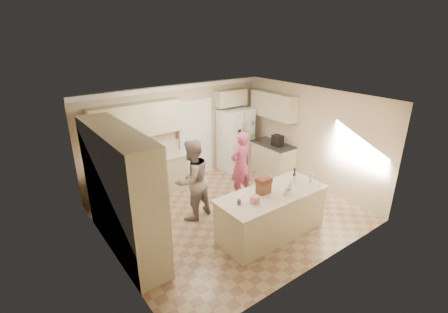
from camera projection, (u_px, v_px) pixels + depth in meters
floor at (230, 214)px, 7.36m from camera, size 5.20×4.60×0.02m
ceiling at (230, 99)px, 6.40m from camera, size 5.20×4.60×0.02m
wall_back at (177, 134)px, 8.61m from camera, size 5.20×0.02×2.60m
wall_front at (318, 204)px, 5.16m from camera, size 5.20×0.02×2.60m
wall_left at (107, 195)px, 5.43m from camera, size 0.02×4.60×2.60m
wall_right at (310, 137)px, 8.33m from camera, size 0.02×4.60×2.60m
crown_back at (175, 88)px, 8.12m from camera, size 5.20×0.08×0.12m
pantry_bank at (122, 192)px, 5.80m from camera, size 0.60×2.60×2.35m
back_base_cab at (144, 178)px, 8.05m from camera, size 2.20×0.60×0.88m
back_countertop at (143, 161)px, 7.88m from camera, size 2.24×0.63×0.04m
back_upper_cab at (136, 120)px, 7.61m from camera, size 2.20×0.35×0.80m
doorway_opening at (196, 139)px, 8.98m from camera, size 0.90×0.06×2.10m
doorway_casing at (196, 140)px, 8.96m from camera, size 1.02×0.03×2.22m
wall_frame_upper at (178, 125)px, 8.50m from camera, size 0.15×0.02×0.20m
wall_frame_lower at (178, 135)px, 8.60m from camera, size 0.15×0.02×0.20m
refrigerator at (236, 139)px, 9.44m from camera, size 0.98×0.80×1.80m
fridge_seam at (243, 143)px, 9.18m from camera, size 0.02×0.02×1.78m
fridge_dispenser at (238, 136)px, 8.96m from camera, size 0.22×0.03×0.35m
fridge_handle_l at (242, 138)px, 9.08m from camera, size 0.02×0.02×0.85m
fridge_handle_r at (245, 137)px, 9.14m from camera, size 0.02×0.02×0.85m
over_fridge_cab at (231, 98)px, 9.09m from camera, size 0.95×0.35×0.45m
right_base_cab at (272, 159)px, 9.22m from camera, size 0.60×1.20×0.88m
right_countertop at (273, 144)px, 9.05m from camera, size 0.63×1.24×0.04m
right_upper_cab at (273, 105)px, 8.89m from camera, size 0.35×1.50×0.70m
coffee_maker at (277, 141)px, 8.81m from camera, size 0.22×0.28×0.30m
island_base at (271, 214)px, 6.49m from camera, size 2.20×0.90×0.88m
island_top at (272, 194)px, 6.32m from camera, size 2.28×0.96×0.05m
utensil_crock at (294, 180)px, 6.68m from camera, size 0.13×0.13×0.15m
tissue_box at (255, 200)px, 5.90m from camera, size 0.13×0.13×0.14m
tissue_plume at (255, 194)px, 5.86m from camera, size 0.08×0.08×0.08m
dollhouse_body at (264, 188)px, 6.26m from camera, size 0.26×0.18×0.22m
dollhouse_roof at (264, 180)px, 6.20m from camera, size 0.28×0.20×0.10m
jam_jar at (239, 202)px, 5.89m from camera, size 0.07×0.07×0.09m
greeting_card_a at (286, 191)px, 6.21m from camera, size 0.12×0.06×0.16m
greeting_card_b at (289, 188)px, 6.33m from camera, size 0.12×0.05×0.16m
water_bottle at (311, 177)px, 6.68m from camera, size 0.07×0.07×0.24m
shaker_salt at (293, 176)px, 6.91m from camera, size 0.05×0.05×0.09m
shaker_pepper at (295, 175)px, 6.95m from camera, size 0.05×0.05×0.09m
teen_boy at (192, 180)px, 6.90m from camera, size 1.00×0.85×1.80m
teen_girl at (241, 165)px, 7.79m from camera, size 0.63×0.43×1.68m
fridge_magnets at (244, 143)px, 9.17m from camera, size 0.76×0.02×1.44m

